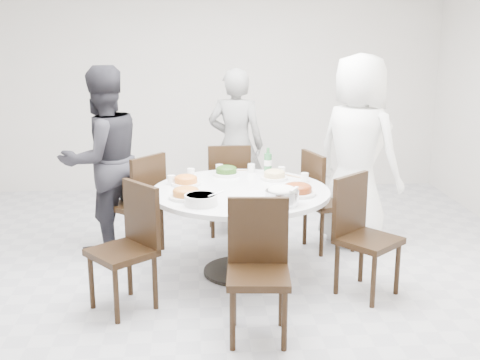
{
  "coord_description": "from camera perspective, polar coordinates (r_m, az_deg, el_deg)",
  "views": [
    {
      "loc": [
        -0.18,
        -4.7,
        2.09
      ],
      "look_at": [
        0.2,
        0.2,
        0.82
      ],
      "focal_mm": 45.0,
      "sensor_mm": 36.0,
      "label": 1
    }
  ],
  "objects": [
    {
      "name": "chair_s",
      "position": [
        4.08,
        1.74,
        -8.83
      ],
      "size": [
        0.46,
        0.46,
        0.95
      ],
      "primitive_type": "cube",
      "rotation": [
        0.0,
        0.0,
        6.2
      ],
      "color": "black",
      "rests_on": "floor"
    },
    {
      "name": "chair_sw",
      "position": [
        4.57,
        -11.17,
        -6.49
      ],
      "size": [
        0.59,
        0.59,
        0.95
      ],
      "primitive_type": "cube",
      "rotation": [
        0.0,
        0.0,
        5.4
      ],
      "color": "black",
      "rests_on": "floor"
    },
    {
      "name": "dish_orange",
      "position": [
        5.2,
        -5.14,
        -0.13
      ],
      "size": [
        0.25,
        0.25,
        0.07
      ],
      "primitive_type": "cylinder",
      "color": "white",
      "rests_on": "dining_table"
    },
    {
      "name": "chair_se",
      "position": [
        4.83,
        12.11,
        -5.37
      ],
      "size": [
        0.59,
        0.59,
        0.95
      ],
      "primitive_type": "cube",
      "rotation": [
        0.0,
        0.0,
        6.99
      ],
      "color": "black",
      "rests_on": "floor"
    },
    {
      "name": "wall_back",
      "position": [
        7.73,
        -3.09,
        9.33
      ],
      "size": [
        6.0,
        0.01,
        2.8
      ],
      "primitive_type": "cube",
      "color": "silver",
      "rests_on": "ground"
    },
    {
      "name": "chopsticks",
      "position": [
        5.68,
        -0.51,
        0.9
      ],
      "size": [
        0.24,
        0.04,
        0.01
      ],
      "primitive_type": null,
      "color": "tan",
      "rests_on": "dining_table"
    },
    {
      "name": "beverage_bottle",
      "position": [
        5.56,
        2.67,
        1.82
      ],
      "size": [
        0.07,
        0.07,
        0.25
      ],
      "primitive_type": "cylinder",
      "color": "#2B6D3A",
      "rests_on": "dining_table"
    },
    {
      "name": "wall_front",
      "position": [
        1.84,
        1.65,
        -7.42
      ],
      "size": [
        6.0,
        0.01,
        2.8
      ],
      "primitive_type": "cube",
      "color": "silver",
      "rests_on": "ground"
    },
    {
      "name": "dining_table",
      "position": [
        5.16,
        0.04,
        -4.93
      ],
      "size": [
        1.5,
        1.5,
        0.75
      ],
      "primitive_type": "cylinder",
      "color": "white",
      "rests_on": "floor"
    },
    {
      "name": "chair_n",
      "position": [
        6.16,
        -1.12,
        -0.73
      ],
      "size": [
        0.43,
        0.43,
        0.95
      ],
      "primitive_type": "cube",
      "rotation": [
        0.0,
        0.0,
        3.15
      ],
      "color": "black",
      "rests_on": "floor"
    },
    {
      "name": "rice_bowl",
      "position": [
        4.63,
        4.0,
        -1.66
      ],
      "size": [
        0.26,
        0.26,
        0.11
      ],
      "primitive_type": "cylinder",
      "color": "silver",
      "rests_on": "dining_table"
    },
    {
      "name": "dish_redbrown",
      "position": [
        4.91,
        5.47,
        -0.97
      ],
      "size": [
        0.3,
        0.3,
        0.08
      ],
      "primitive_type": "cylinder",
      "color": "white",
      "rests_on": "dining_table"
    },
    {
      "name": "diner_middle",
      "position": [
        6.52,
        -0.39,
        3.33
      ],
      "size": [
        0.68,
        0.53,
        1.66
      ],
      "primitive_type": "imported",
      "rotation": [
        0.0,
        0.0,
        2.89
      ],
      "color": "black",
      "rests_on": "floor"
    },
    {
      "name": "dish_pale",
      "position": [
        5.38,
        3.28,
        0.39
      ],
      "size": [
        0.24,
        0.24,
        0.07
      ],
      "primitive_type": "cylinder",
      "color": "white",
      "rests_on": "dining_table"
    },
    {
      "name": "chair_ne",
      "position": [
        5.77,
        8.51,
        -1.94
      ],
      "size": [
        0.52,
        0.52,
        0.95
      ],
      "primitive_type": "cube",
      "rotation": [
        0.0,
        0.0,
        1.86
      ],
      "color": "black",
      "rests_on": "floor"
    },
    {
      "name": "chair_nw",
      "position": [
        5.71,
        -9.91,
        -2.17
      ],
      "size": [
        0.59,
        0.59,
        0.95
      ],
      "primitive_type": "cube",
      "rotation": [
        0.0,
        0.0,
        4.0
      ],
      "color": "black",
      "rests_on": "floor"
    },
    {
      "name": "dish_greens",
      "position": [
        5.52,
        -1.31,
        0.76
      ],
      "size": [
        0.25,
        0.25,
        0.06
      ],
      "primitive_type": "cylinder",
      "color": "white",
      "rests_on": "dining_table"
    },
    {
      "name": "tea_cups",
      "position": [
        5.62,
        -0.07,
        1.11
      ],
      "size": [
        0.07,
        0.07,
        0.08
      ],
      "primitive_type": "cylinder",
      "color": "white",
      "rests_on": "dining_table"
    },
    {
      "name": "floor",
      "position": [
        5.15,
        -2.02,
        -9.48
      ],
      "size": [
        6.0,
        6.0,
        0.01
      ],
      "primitive_type": "cube",
      "color": "#BCBCC2",
      "rests_on": "ground"
    },
    {
      "name": "dish_tofu",
      "position": [
        4.8,
        -5.14,
        -1.34
      ],
      "size": [
        0.27,
        0.27,
        0.07
      ],
      "primitive_type": "cylinder",
      "color": "white",
      "rests_on": "dining_table"
    },
    {
      "name": "diner_left",
      "position": [
        5.74,
        -12.87,
        1.85
      ],
      "size": [
        1.07,
        1.03,
        1.74
      ],
      "primitive_type": "imported",
      "rotation": [
        0.0,
        0.0,
        3.78
      ],
      "color": "black",
      "rests_on": "floor"
    },
    {
      "name": "soup_bowl",
      "position": [
        4.62,
        -3.71,
        -1.87
      ],
      "size": [
        0.26,
        0.26,
        0.08
      ],
      "primitive_type": "cylinder",
      "color": "white",
      "rests_on": "dining_table"
    },
    {
      "name": "diner_right",
      "position": [
        5.84,
        11.08,
        2.67
      ],
      "size": [
        1.03,
        1.07,
        1.84
      ],
      "primitive_type": "imported",
      "rotation": [
        0.0,
        0.0,
        2.27
      ],
      "color": "white",
      "rests_on": "floor"
    }
  ]
}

